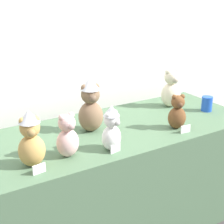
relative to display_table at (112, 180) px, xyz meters
The scene contains 12 objects.
wall_back 1.11m from the display_table, 90.00° to the left, with size 7.00×0.08×2.60m, color silver.
display_table is the anchor object (origin of this frame).
teddy_bear_cream 0.83m from the display_table, 13.74° to the left, with size 0.17×0.16×0.30m.
teddy_bear_mocha 0.58m from the display_table, 159.22° to the left, with size 0.19×0.17×0.36m.
teddy_bear_blush 0.67m from the display_table, 153.96° to the right, with size 0.14×0.13×0.25m.
teddy_bear_chestnut 0.65m from the display_table, 28.90° to the right, with size 0.15×0.14×0.23m.
teddy_bear_honey 0.83m from the display_table, 161.85° to the right, with size 0.16×0.14×0.31m.
teddy_bear_snow 0.60m from the display_table, 121.64° to the right, with size 0.15×0.14×0.27m.
party_cup_blue 0.91m from the display_table, ahead, with size 0.08×0.08×0.11m, color blue.
name_card_front_left 0.79m from the display_table, 154.12° to the right, with size 0.07×0.01×0.05m, color white.
name_card_front_middle 0.53m from the display_table, 117.95° to the right, with size 0.07×0.01×0.05m, color white.
name_card_front_right 0.63m from the display_table, 38.16° to the right, with size 0.07×0.01×0.05m, color white.
Camera 1 is at (-1.07, -1.52, 1.66)m, focal length 54.83 mm.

